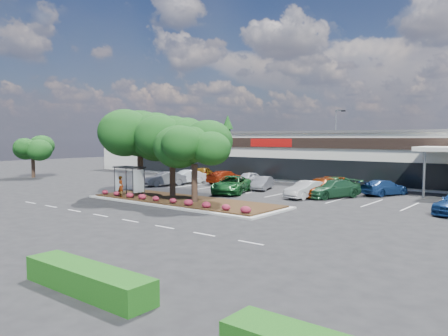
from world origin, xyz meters
The scene contains 26 objects.
ground centered at (0.00, 0.00, 0.00)m, with size 160.00×160.00×0.00m, color black.
retail_store centered at (0.06, 33.91, 3.15)m, with size 80.40×25.20×6.25m.
landscape_island centered at (-2.00, 4.00, 0.12)m, with size 18.00×6.00×0.26m.
lane_markings centered at (-0.14, 10.42, 0.01)m, with size 33.12×20.06×0.01m.
shrub_row centered at (-2.00, 1.90, 0.51)m, with size 17.00×0.80×0.50m, color maroon, non-canonical shape.
bus_shelter centered at (-7.50, 2.95, 2.31)m, with size 2.75×1.55×2.59m.
island_tree_west centered at (-8.00, 4.50, 4.21)m, with size 7.20×7.20×7.89m, color #0D350D, non-canonical shape.
island_tree_mid centered at (-4.50, 5.20, 3.92)m, with size 6.60×6.60×7.32m, color #0D350D, non-canonical shape.
island_tree_east centered at (-0.50, 3.70, 3.51)m, with size 5.80×5.80×6.50m, color #0D350D, non-canonical shape.
hedge_south_east centered at (10.00, -13.50, 0.45)m, with size 6.00×1.30×0.90m, color #0D4512.
tree_west_far centered at (-34.00, 8.00, 2.80)m, with size 4.80×4.80×5.61m, color #0D350D, non-canonical shape.
conifer_north_west centered at (-30.00, 46.00, 5.00)m, with size 4.40×4.40×10.00m, color #0D350D.
person_waiting centered at (-7.31, 1.70, 1.18)m, with size 0.67×0.44×1.84m, color #594C47.
light_pole centered at (0.81, 27.96, 3.90)m, with size 1.41×0.77×8.86m.
car_0 centered at (-12.41, 15.31, 0.78)m, with size 1.66×4.75×1.57m, color silver.
car_1 centered at (-12.56, 12.02, 0.77)m, with size 1.63×4.68×1.54m, color #515259.
car_2 centered at (-2.52, 11.27, 0.85)m, with size 2.81×6.09×1.69m, color #154F1F.
car_3 centered at (-1.83, 15.67, 0.69)m, with size 1.46×4.19×1.38m, color slate.
car_4 centered at (5.29, 14.75, 0.84)m, with size 2.34×5.76×1.67m, color #6B2003.
car_5 centered at (4.78, 12.83, 0.77)m, with size 1.62×4.65×1.53m, color #B9B9B9.
car_6 centered at (6.50, 14.55, 0.81)m, with size 2.26×5.57×1.62m, color #1B4529.
car_9 centered at (-13.89, 20.17, 0.84)m, with size 1.99×4.96×1.69m, color #6A420A.
car_10 centered at (-8.65, 18.17, 0.77)m, with size 2.16×5.31×1.54m, color maroon.
car_11 centered at (-6.18, 19.99, 0.70)m, with size 1.65×4.10×1.40m, color #B3B6BF.
car_13 centered at (5.50, 18.27, 0.86)m, with size 2.03×5.05×1.72m, color #185123.
car_15 centered at (9.61, 19.19, 0.73)m, with size 2.04×5.02×1.46m, color navy.
Camera 1 is at (23.11, -22.31, 5.44)m, focal length 35.00 mm.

